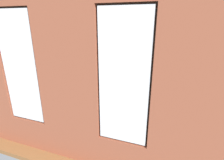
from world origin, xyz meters
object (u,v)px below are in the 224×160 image
at_px(couch_by_window, 90,126).
at_px(tv_flatscreen, 27,74).
at_px(couch_left, 204,115).
at_px(remote_black, 122,88).
at_px(potted_plant_beside_window_right, 7,95).
at_px(coffee_table, 126,91).
at_px(potted_plant_between_couches, 154,129).
at_px(candle_jar, 128,89).
at_px(potted_plant_corner_near_left, 203,77).
at_px(table_plant_small, 113,86).
at_px(media_console, 30,91).
at_px(potted_plant_foreground_right, 72,68).
at_px(cup_ceramic, 126,88).
at_px(potted_plant_by_left_couch, 186,90).

distance_m(couch_by_window, tv_flatscreen, 3.26).
height_order(couch_left, remote_black, couch_left).
bearing_deg(potted_plant_beside_window_right, coffee_table, -138.57).
bearing_deg(potted_plant_between_couches, tv_flatscreen, -15.33).
bearing_deg(remote_black, potted_plant_beside_window_right, 45.85).
height_order(candle_jar, potted_plant_corner_near_left, potted_plant_corner_near_left).
distance_m(table_plant_small, remote_black, 0.33).
xyz_separation_m(remote_black, media_console, (3.05, 1.03, -0.16)).
xyz_separation_m(potted_plant_between_couches, potted_plant_foreground_right, (4.09, -3.46, 0.05)).
xyz_separation_m(couch_by_window, media_console, (2.96, -1.25, -0.05)).
xyz_separation_m(media_console, potted_plant_foreground_right, (-0.30, -2.26, 0.31)).
bearing_deg(tv_flatscreen, cup_ceramic, -163.79).
bearing_deg(coffee_table, potted_plant_foreground_right, -24.29).
bearing_deg(couch_left, table_plant_small, -104.65).
bearing_deg(potted_plant_between_couches, table_plant_small, -52.12).
relative_size(table_plant_small, remote_black, 1.32).
height_order(media_console, potted_plant_by_left_couch, potted_plant_by_left_couch).
bearing_deg(potted_plant_corner_near_left, potted_plant_beside_window_right, 36.02).
height_order(remote_black, tv_flatscreen, tv_flatscreen).
xyz_separation_m(potted_plant_by_left_couch, potted_plant_corner_near_left, (-0.55, -0.79, 0.29)).
distance_m(table_plant_small, potted_plant_foreground_right, 2.89).
bearing_deg(potted_plant_corner_near_left, potted_plant_between_couches, 70.13).
xyz_separation_m(couch_by_window, candle_jar, (-0.37, -2.08, 0.16)).
bearing_deg(table_plant_small, potted_plant_between_couches, 127.88).
bearing_deg(media_console, candle_jar, -165.99).
relative_size(couch_by_window, potted_plant_between_couches, 2.37).
bearing_deg(couch_by_window, potted_plant_between_couches, -178.00).
distance_m(table_plant_small, tv_flatscreen, 2.95).
height_order(remote_black, potted_plant_corner_near_left, potted_plant_corner_near_left).
bearing_deg(tv_flatscreen, remote_black, -161.36).
relative_size(candle_jar, potted_plant_beside_window_right, 0.08).
relative_size(candle_jar, remote_black, 0.64).
height_order(potted_plant_beside_window_right, potted_plant_foreground_right, potted_plant_beside_window_right).
bearing_deg(couch_left, remote_black, -110.24).
height_order(candle_jar, potted_plant_beside_window_right, potted_plant_beside_window_right).
relative_size(table_plant_small, media_console, 0.18).
bearing_deg(table_plant_small, cup_ceramic, -165.03).
height_order(table_plant_small, potted_plant_foreground_right, potted_plant_foreground_right).
bearing_deg(coffee_table, potted_plant_between_couches, 118.60).
bearing_deg(potted_plant_foreground_right, coffee_table, 155.71).
relative_size(couch_left, potted_plant_foreground_right, 2.04).
bearing_deg(potted_plant_corner_near_left, couch_by_window, 52.82).
bearing_deg(potted_plant_beside_window_right, cup_ceramic, -138.57).
relative_size(potted_plant_by_left_couch, potted_plant_between_couches, 0.76).
bearing_deg(remote_black, cup_ceramic, 153.20).
relative_size(cup_ceramic, candle_jar, 0.76).
height_order(couch_left, potted_plant_by_left_couch, couch_left).
xyz_separation_m(tv_flatscreen, potted_plant_foreground_right, (-0.30, -2.25, -0.31)).
relative_size(couch_by_window, table_plant_small, 8.74).
xyz_separation_m(potted_plant_corner_near_left, potted_plant_between_couches, (1.27, 3.50, -0.18)).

